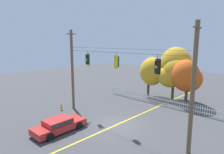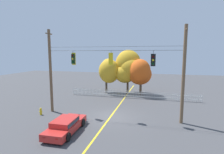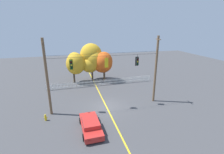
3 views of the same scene
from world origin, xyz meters
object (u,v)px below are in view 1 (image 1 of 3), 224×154
Objects in this scene: autumn_maple_mid at (175,69)px; autumn_maple_near_fence at (152,71)px; traffic_signal_westbound_side at (117,62)px; traffic_signal_eastbound_side at (88,59)px; fire_hydrant at (61,107)px; autumn_oak_far_east at (186,77)px; parked_car at (59,125)px; traffic_signal_northbound_primary at (157,67)px.

autumn_maple_near_fence is at bearing -168.92° from autumn_maple_mid.
traffic_signal_westbound_side is 11.38m from autumn_maple_mid.
fire_hydrant is (-3.21, -1.32, -5.44)m from traffic_signal_eastbound_side.
fire_hydrant is at bearing -108.94° from autumn_maple_near_fence.
traffic_signal_eastbound_side is 4.04m from traffic_signal_westbound_side.
traffic_signal_westbound_side is at bearing -89.58° from autumn_maple_mid.
fire_hydrant is (-9.10, -11.64, -3.07)m from autumn_oak_far_east.
fire_hydrant is (-4.57, 3.05, -0.24)m from parked_car.
traffic_signal_northbound_primary is at bearing -56.16° from autumn_maple_near_fence.
traffic_signal_northbound_primary reaches higher than fire_hydrant.
autumn_oak_far_east is (5.00, -0.30, -0.19)m from autumn_maple_near_fence.
traffic_signal_westbound_side is 0.25× the size of autumn_maple_near_fence.
autumn_maple_near_fence is 3.16m from autumn_maple_mid.
traffic_signal_eastbound_side is 12.12m from autumn_oak_far_east.
traffic_signal_eastbound_side is 6.45m from fire_hydrant.
autumn_maple_mid is 1.25× the size of autumn_oak_far_east.
autumn_maple_near_fence is at bearing 91.81° from parked_car.
traffic_signal_westbound_side is 1.84× the size of fire_hydrant.
traffic_signal_northbound_primary is 0.26× the size of autumn_maple_near_fence.
parked_car is at bearing -33.68° from fire_hydrant.
autumn_maple_near_fence is at bearing 176.58° from autumn_oak_far_east.
autumn_maple_near_fence is 5.01m from autumn_oak_far_east.
traffic_signal_eastbound_side and traffic_signal_northbound_primary have the same top height.
autumn_maple_near_fence is 1.21× the size of parked_car.
autumn_maple_mid reaches higher than autumn_oak_far_east.
autumn_oak_far_east is at bearing -3.42° from autumn_maple_near_fence.
traffic_signal_northbound_primary is 12.51m from fire_hydrant.
traffic_signal_eastbound_side is 0.21× the size of autumn_maple_mid.
traffic_signal_westbound_side is at bearing 10.15° from fire_hydrant.
autumn_maple_near_fence is 13.04m from fire_hydrant.
traffic_signal_eastbound_side reaches higher than parked_car.
traffic_signal_westbound_side is 0.94× the size of traffic_signal_northbound_primary.
traffic_signal_westbound_side is 10.78m from autumn_oak_far_east.
traffic_signal_westbound_side is at bearing -0.27° from traffic_signal_eastbound_side.
fire_hydrant is at bearing -157.68° from traffic_signal_eastbound_side.
parked_car is 5.50m from fire_hydrant.
traffic_signal_northbound_primary is at bearing 33.25° from parked_car.
fire_hydrant is at bearing -169.85° from traffic_signal_westbound_side.
traffic_signal_westbound_side reaches higher than fire_hydrant.
autumn_oak_far_east is 1.20× the size of parked_car.
traffic_signal_northbound_primary is 12.97m from autumn_maple_near_fence.
traffic_signal_northbound_primary is at bearing -0.01° from traffic_signal_eastbound_side.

